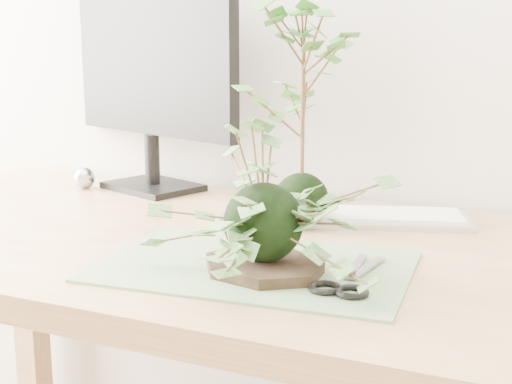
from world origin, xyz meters
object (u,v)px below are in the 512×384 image
keyboard (345,216)px  monitor (152,73)px  desk (256,294)px  maple_kokedama (303,64)px  ivy_kokedama (263,185)px

keyboard → monitor: (-0.45, 0.10, 0.24)m
desk → monitor: (-0.36, 0.28, 0.33)m
keyboard → monitor: size_ratio=0.97×
desk → maple_kokedama: bearing=72.6°
ivy_kokedama → monitor: (-0.44, 0.42, 0.12)m
maple_kokedama → keyboard: bearing=52.4°
monitor → keyboard: bearing=7.5°
ivy_kokedama → keyboard: ivy_kokedama is taller
desk → maple_kokedama: (0.03, 0.11, 0.36)m
maple_kokedama → keyboard: size_ratio=0.87×
monitor → maple_kokedama: bearing=-3.4°
maple_kokedama → keyboard: 0.28m
ivy_kokedama → monitor: 0.62m
ivy_kokedama → keyboard: (0.01, 0.33, -0.12)m
desk → keyboard: (0.09, 0.18, 0.10)m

